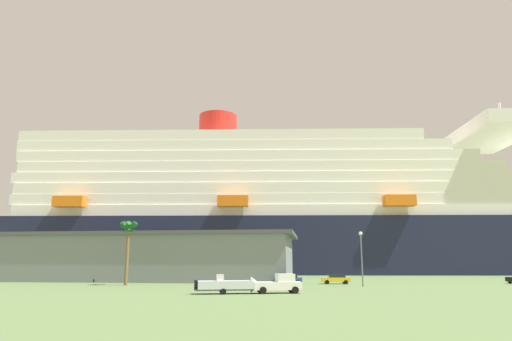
{
  "coord_description": "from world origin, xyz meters",
  "views": [
    {
      "loc": [
        3.28,
        -64.62,
        3.71
      ],
      "look_at": [
        -1.46,
        24.92,
        21.93
      ],
      "focal_mm": 31.16,
      "sensor_mm": 36.0,
      "label": 1
    }
  ],
  "objects_px": {
    "parked_car_green_wagon": "(88,277)",
    "parked_car_yellow_taxi": "(336,279)",
    "pickup_truck": "(279,284)",
    "cruise_ship": "(306,218)",
    "parked_car_blue_suv": "(289,279)",
    "street_lamp": "(361,250)",
    "small_boat_on_trailer": "(231,285)",
    "palm_tree": "(128,233)"
  },
  "relations": [
    {
      "from": "palm_tree",
      "to": "parked_car_green_wagon",
      "type": "xyz_separation_m",
      "value": [
        -9.8,
        8.95,
        -7.14
      ]
    },
    {
      "from": "pickup_truck",
      "to": "parked_car_yellow_taxi",
      "type": "height_order",
      "value": "pickup_truck"
    },
    {
      "from": "parked_car_blue_suv",
      "to": "parked_car_yellow_taxi",
      "type": "relative_size",
      "value": 1.0
    },
    {
      "from": "parked_car_yellow_taxi",
      "to": "parked_car_blue_suv",
      "type": "bearing_deg",
      "value": -173.44
    },
    {
      "from": "street_lamp",
      "to": "parked_car_blue_suv",
      "type": "bearing_deg",
      "value": 149.22
    },
    {
      "from": "cruise_ship",
      "to": "parked_car_green_wagon",
      "type": "distance_m",
      "value": 70.07
    },
    {
      "from": "pickup_truck",
      "to": "small_boat_on_trailer",
      "type": "xyz_separation_m",
      "value": [
        -5.4,
        -1.17,
        -0.09
      ]
    },
    {
      "from": "parked_car_green_wagon",
      "to": "palm_tree",
      "type": "bearing_deg",
      "value": -42.41
    },
    {
      "from": "cruise_ship",
      "to": "street_lamp",
      "type": "bearing_deg",
      "value": -86.3
    },
    {
      "from": "cruise_ship",
      "to": "street_lamp",
      "type": "height_order",
      "value": "cruise_ship"
    },
    {
      "from": "street_lamp",
      "to": "pickup_truck",
      "type": "bearing_deg",
      "value": -130.86
    },
    {
      "from": "cruise_ship",
      "to": "parked_car_blue_suv",
      "type": "relative_size",
      "value": 49.14
    },
    {
      "from": "small_boat_on_trailer",
      "to": "street_lamp",
      "type": "xyz_separation_m",
      "value": [
        17.61,
        15.28,
        4.22
      ]
    },
    {
      "from": "cruise_ship",
      "to": "palm_tree",
      "type": "relative_size",
      "value": 22.73
    },
    {
      "from": "parked_car_blue_suv",
      "to": "street_lamp",
      "type": "bearing_deg",
      "value": -30.78
    },
    {
      "from": "parked_car_yellow_taxi",
      "to": "parked_car_green_wagon",
      "type": "bearing_deg",
      "value": 175.7
    },
    {
      "from": "small_boat_on_trailer",
      "to": "parked_car_green_wagon",
      "type": "distance_m",
      "value": 37.91
    },
    {
      "from": "parked_car_yellow_taxi",
      "to": "cruise_ship",
      "type": "bearing_deg",
      "value": 91.2
    },
    {
      "from": "pickup_truck",
      "to": "small_boat_on_trailer",
      "type": "bearing_deg",
      "value": -167.78
    },
    {
      "from": "palm_tree",
      "to": "small_boat_on_trailer",
      "type": "bearing_deg",
      "value": -42.82
    },
    {
      "from": "parked_car_green_wagon",
      "to": "parked_car_yellow_taxi",
      "type": "xyz_separation_m",
      "value": [
        42.49,
        -3.19,
        -0.0
      ]
    },
    {
      "from": "small_boat_on_trailer",
      "to": "parked_car_blue_suv",
      "type": "relative_size",
      "value": 1.92
    },
    {
      "from": "small_boat_on_trailer",
      "to": "street_lamp",
      "type": "relative_size",
      "value": 1.09
    },
    {
      "from": "cruise_ship",
      "to": "parked_car_blue_suv",
      "type": "xyz_separation_m",
      "value": [
        -6.45,
        -58.61,
        -15.23
      ]
    },
    {
      "from": "pickup_truck",
      "to": "parked_car_yellow_taxi",
      "type": "xyz_separation_m",
      "value": [
        9.21,
        21.34,
        -0.21
      ]
    },
    {
      "from": "small_boat_on_trailer",
      "to": "parked_car_blue_suv",
      "type": "xyz_separation_m",
      "value": [
        6.95,
        21.63,
        -0.12
      ]
    },
    {
      "from": "small_boat_on_trailer",
      "to": "street_lamp",
      "type": "distance_m",
      "value": 23.69
    },
    {
      "from": "palm_tree",
      "to": "parked_car_yellow_taxi",
      "type": "height_order",
      "value": "palm_tree"
    },
    {
      "from": "parked_car_blue_suv",
      "to": "palm_tree",
      "type": "bearing_deg",
      "value": -168.99
    },
    {
      "from": "small_boat_on_trailer",
      "to": "palm_tree",
      "type": "xyz_separation_m",
      "value": [
        -18.08,
        16.75,
        7.01
      ]
    },
    {
      "from": "parked_car_green_wagon",
      "to": "parked_car_yellow_taxi",
      "type": "bearing_deg",
      "value": -4.3
    },
    {
      "from": "street_lamp",
      "to": "parked_car_blue_suv",
      "type": "relative_size",
      "value": 1.75
    },
    {
      "from": "palm_tree",
      "to": "street_lamp",
      "type": "distance_m",
      "value": 35.82
    },
    {
      "from": "pickup_truck",
      "to": "palm_tree",
      "type": "xyz_separation_m",
      "value": [
        -23.48,
        15.59,
        6.93
      ]
    },
    {
      "from": "cruise_ship",
      "to": "pickup_truck",
      "type": "bearing_deg",
      "value": -95.78
    },
    {
      "from": "small_boat_on_trailer",
      "to": "parked_car_yellow_taxi",
      "type": "xyz_separation_m",
      "value": [
        14.61,
        22.51,
        -0.13
      ]
    },
    {
      "from": "small_boat_on_trailer",
      "to": "parked_car_green_wagon",
      "type": "height_order",
      "value": "small_boat_on_trailer"
    },
    {
      "from": "cruise_ship",
      "to": "small_boat_on_trailer",
      "type": "height_order",
      "value": "cruise_ship"
    },
    {
      "from": "cruise_ship",
      "to": "street_lamp",
      "type": "relative_size",
      "value": 28.04
    },
    {
      "from": "cruise_ship",
      "to": "parked_car_yellow_taxi",
      "type": "height_order",
      "value": "cruise_ship"
    },
    {
      "from": "street_lamp",
      "to": "cruise_ship",
      "type": "bearing_deg",
      "value": 93.7
    },
    {
      "from": "parked_car_green_wagon",
      "to": "street_lamp",
      "type": "bearing_deg",
      "value": -12.91
    }
  ]
}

